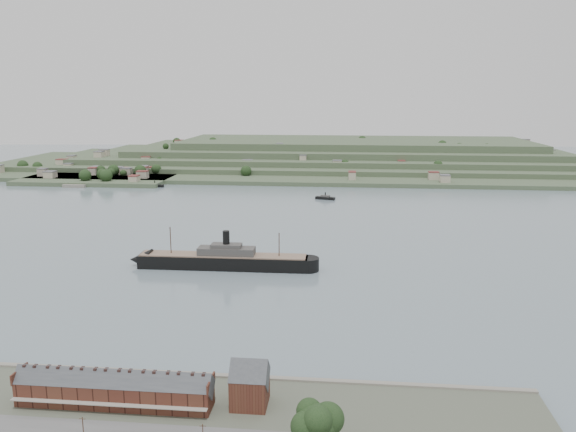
# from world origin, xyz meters

# --- Properties ---
(ground) EXTENTS (1400.00, 1400.00, 0.00)m
(ground) POSITION_xyz_m (0.00, 0.00, 0.00)
(ground) COLOR slate
(ground) RESTS_ON ground
(terrace_row) EXTENTS (55.60, 9.80, 11.07)m
(terrace_row) POSITION_xyz_m (-10.00, -168.02, 6.84)
(terrace_row) COLOR #4F251C
(terrace_row) RESTS_ON ground
(gabled_building) EXTENTS (10.40, 10.18, 14.09)m
(gabled_building) POSITION_xyz_m (27.50, -164.00, 8.19)
(gabled_building) COLOR #4F251C
(gabled_building) RESTS_ON ground
(far_peninsula) EXTENTS (760.00, 309.00, 30.00)m
(far_peninsula) POSITION_xyz_m (27.91, 393.10, 11.88)
(far_peninsula) COLOR #415538
(far_peninsula) RESTS_ON ground
(steamship) EXTENTS (98.26, 12.55, 23.59)m
(steamship) POSITION_xyz_m (-10.59, -34.27, 4.36)
(steamship) COLOR black
(steamship) RESTS_ON ground
(ferry_west) EXTENTS (17.26, 6.50, 6.32)m
(ferry_west) POSITION_xyz_m (-128.66, 213.01, 1.52)
(ferry_west) COLOR black
(ferry_west) RESTS_ON ground
(ferry_east) EXTENTS (17.26, 9.15, 6.24)m
(ferry_east) POSITION_xyz_m (36.86, 164.38, 1.50)
(ferry_east) COLOR black
(ferry_east) RESTS_ON ground
(fig_tree) EXTENTS (12.76, 11.05, 14.24)m
(fig_tree) POSITION_xyz_m (47.25, -184.96, 10.69)
(fig_tree) COLOR #432C1F
(fig_tree) RESTS_ON ground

